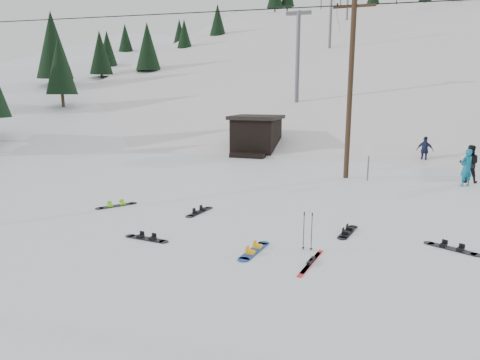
% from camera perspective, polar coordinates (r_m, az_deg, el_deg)
% --- Properties ---
extents(ground, '(200.00, 200.00, 0.00)m').
position_cam_1_polar(ground, '(10.18, -5.72, -13.57)').
color(ground, white).
rests_on(ground, ground).
extents(ski_slope, '(60.00, 85.24, 65.97)m').
position_cam_1_polar(ski_slope, '(65.53, 15.09, -3.30)').
color(ski_slope, white).
rests_on(ski_slope, ground).
extents(ridge_left, '(47.54, 95.03, 58.38)m').
position_cam_1_polar(ridge_left, '(70.74, -15.82, -1.43)').
color(ridge_left, white).
rests_on(ridge_left, ground).
extents(treeline_left, '(20.00, 64.00, 10.00)m').
position_cam_1_polar(treeline_left, '(61.60, -19.09, 6.88)').
color(treeline_left, black).
rests_on(treeline_left, ground).
extents(treeline_crest, '(50.00, 6.00, 10.00)m').
position_cam_1_polar(treeline_crest, '(94.52, 16.90, 8.41)').
color(treeline_crest, black).
rests_on(treeline_crest, ski_slope).
extents(utility_pole, '(2.00, 0.26, 9.00)m').
position_cam_1_polar(utility_pole, '(22.43, 14.50, 12.12)').
color(utility_pole, '#3A2819').
rests_on(utility_pole, ground).
extents(trail_sign, '(0.50, 0.09, 1.85)m').
position_cam_1_polar(trail_sign, '(22.14, 16.80, 3.15)').
color(trail_sign, '#595B60').
rests_on(trail_sign, ground).
extents(lift_hut, '(3.40, 4.10, 2.75)m').
position_cam_1_polar(lift_hut, '(30.76, 2.15, 6.02)').
color(lift_hut, black).
rests_on(lift_hut, ground).
extents(lift_tower_near, '(2.20, 0.36, 8.00)m').
position_cam_1_polar(lift_tower_near, '(39.32, 7.72, 16.60)').
color(lift_tower_near, '#595B60').
rests_on(lift_tower_near, ski_slope).
extents(lift_tower_mid, '(2.20, 0.36, 8.00)m').
position_cam_1_polar(lift_tower_mid, '(59.73, 12.02, 20.96)').
color(lift_tower_mid, '#595B60').
rests_on(lift_tower_mid, ski_slope).
extents(hero_snowboard, '(0.48, 1.71, 0.12)m').
position_cam_1_polar(hero_snowboard, '(12.00, 1.89, -9.37)').
color(hero_snowboard, '#193BA3').
rests_on(hero_snowboard, ground).
extents(hero_skis, '(0.35, 1.94, 0.10)m').
position_cam_1_polar(hero_skis, '(11.36, 9.43, -10.76)').
color(hero_skis, red).
rests_on(hero_skis, ground).
extents(ski_poles, '(0.30, 0.08, 1.09)m').
position_cam_1_polar(ski_poles, '(12.07, 9.01, -6.72)').
color(ski_poles, black).
rests_on(ski_poles, ground).
extents(board_scatter_a, '(1.51, 0.41, 0.11)m').
position_cam_1_polar(board_scatter_a, '(13.25, -12.36, -7.60)').
color(board_scatter_a, black).
rests_on(board_scatter_a, ground).
extents(board_scatter_b, '(0.49, 1.60, 0.11)m').
position_cam_1_polar(board_scatter_b, '(15.83, -5.42, -4.21)').
color(board_scatter_b, black).
rests_on(board_scatter_b, ground).
extents(board_scatter_c, '(1.07, 1.42, 0.12)m').
position_cam_1_polar(board_scatter_c, '(17.29, -16.14, -3.27)').
color(board_scatter_c, black).
rests_on(board_scatter_c, ground).
extents(board_scatter_d, '(1.43, 0.88, 0.11)m').
position_cam_1_polar(board_scatter_d, '(13.53, 26.40, -8.16)').
color(board_scatter_d, black).
rests_on(board_scatter_d, ground).
extents(board_scatter_f, '(0.52, 1.58, 0.11)m').
position_cam_1_polar(board_scatter_f, '(13.95, 14.17, -6.71)').
color(board_scatter_f, black).
rests_on(board_scatter_f, ground).
extents(skier_teal, '(0.77, 0.72, 1.77)m').
position_cam_1_polar(skier_teal, '(22.63, 27.94, 1.46)').
color(skier_teal, '#0D6D8A').
rests_on(skier_teal, ground).
extents(skier_dark, '(0.99, 0.82, 1.85)m').
position_cam_1_polar(skier_dark, '(23.69, 28.25, 1.93)').
color(skier_dark, black).
rests_on(skier_dark, ground).
extents(skier_navy, '(1.08, 0.69, 1.70)m').
position_cam_1_polar(skier_navy, '(28.69, 23.43, 3.65)').
color(skier_navy, '#1A2242').
rests_on(skier_navy, ground).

